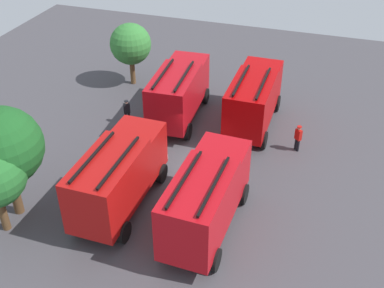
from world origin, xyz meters
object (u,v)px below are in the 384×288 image
object	(u,v)px
fire_truck_0	(206,196)
fire_truck_3	(179,91)
tree_2	(131,44)
traffic_cone_0	(158,89)
tree_1	(3,147)
firefighter_0	(127,111)
fire_truck_1	(254,98)
firefighter_1	(298,137)
fire_truck_2	(119,174)

from	to	relation	value
fire_truck_0	fire_truck_3	size ratio (longest dim) A/B	0.99
fire_truck_0	tree_2	size ratio (longest dim) A/B	1.53
fire_truck_0	traffic_cone_0	bearing A→B (deg)	32.74
fire_truck_0	tree_1	xyz separation A→B (m)	(-1.78, 9.64, 1.94)
tree_2	firefighter_0	bearing A→B (deg)	-159.70
fire_truck_3	firefighter_0	bearing A→B (deg)	113.40
fire_truck_1	firefighter_1	xyz separation A→B (m)	(-1.89, -3.23, -1.18)
fire_truck_0	fire_truck_2	xyz separation A→B (m)	(0.28, 4.72, 0.00)
fire_truck_1	firefighter_0	world-z (taller)	fire_truck_1
firefighter_0	firefighter_1	distance (m)	11.28
fire_truck_2	tree_1	distance (m)	5.67
fire_truck_0	firefighter_1	world-z (taller)	fire_truck_0
fire_truck_3	tree_2	world-z (taller)	tree_2
fire_truck_2	tree_2	bearing A→B (deg)	22.16
fire_truck_0	firefighter_0	bearing A→B (deg)	46.56
firefighter_1	tree_2	size ratio (longest dim) A/B	0.36
tree_1	firefighter_1	bearing A→B (deg)	-51.93
fire_truck_1	tree_1	world-z (taller)	tree_1
fire_truck_0	fire_truck_1	distance (m)	10.27
fire_truck_0	firefighter_0	xyz separation A→B (m)	(8.09, 7.94, -1.21)
firefighter_1	firefighter_0	bearing A→B (deg)	133.51
firefighter_0	firefighter_1	size ratio (longest dim) A/B	0.98
fire_truck_1	fire_truck_3	xyz separation A→B (m)	(-0.60, 4.92, 0.00)
fire_truck_3	tree_1	size ratio (longest dim) A/B	1.21
traffic_cone_0	firefighter_1	bearing A→B (deg)	-111.69
fire_truck_3	firefighter_0	xyz separation A→B (m)	(-1.58, 3.12, -1.21)
fire_truck_1	firefighter_1	size ratio (longest dim) A/B	4.18
fire_truck_1	firefighter_1	distance (m)	3.93
fire_truck_0	fire_truck_2	world-z (taller)	same
fire_truck_0	fire_truck_2	size ratio (longest dim) A/B	1.01
firefighter_1	tree_1	world-z (taller)	tree_1
fire_truck_2	firefighter_0	bearing A→B (deg)	23.01
tree_1	tree_2	world-z (taller)	tree_1
fire_truck_2	firefighter_0	world-z (taller)	fire_truck_2
fire_truck_3	traffic_cone_0	xyz separation A→B (m)	(3.03, 2.71, -1.85)
fire_truck_2	fire_truck_0	bearing A→B (deg)	-92.71
traffic_cone_0	fire_truck_1	bearing A→B (deg)	-107.68
fire_truck_1	firefighter_1	bearing A→B (deg)	-120.57
fire_truck_2	firefighter_1	bearing A→B (deg)	-44.20
fire_truck_3	firefighter_0	distance (m)	3.70
firefighter_0	traffic_cone_0	world-z (taller)	firefighter_0
fire_truck_3	tree_1	world-z (taller)	tree_1
fire_truck_3	tree_2	distance (m)	6.59
traffic_cone_0	firefighter_0	bearing A→B (deg)	174.85
fire_truck_2	tree_1	xyz separation A→B (m)	(-2.06, 4.92, 1.94)
fire_truck_1	tree_1	distance (m)	15.62
fire_truck_1	firefighter_1	world-z (taller)	fire_truck_1
firefighter_0	tree_2	distance (m)	6.31
fire_truck_1	fire_truck_2	bearing A→B (deg)	153.94
fire_truck_0	fire_truck_3	bearing A→B (deg)	28.57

